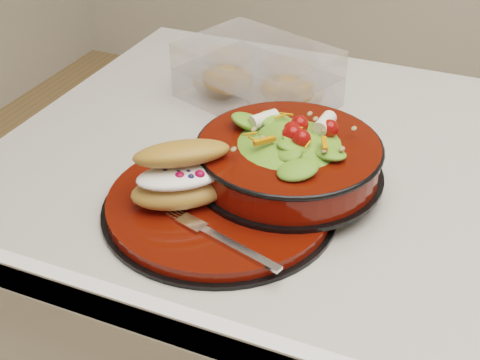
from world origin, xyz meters
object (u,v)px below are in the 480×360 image
at_px(salad_bowl, 289,151).
at_px(pastry_box, 257,76).
at_px(croissant, 183,175).
at_px(dinner_plate, 220,204).
at_px(fork, 224,240).

bearing_deg(salad_bowl, pastry_box, 120.87).
distance_m(salad_bowl, croissant, 0.15).
bearing_deg(pastry_box, croissant, -64.62).
distance_m(dinner_plate, croissant, 0.06).
relative_size(salad_bowl, fork, 1.70).
xyz_separation_m(salad_bowl, croissant, (-0.10, -0.10, -0.00)).
relative_size(dinner_plate, pastry_box, 1.09).
relative_size(croissant, fork, 0.97).
distance_m(dinner_plate, fork, 0.09).
bearing_deg(pastry_box, salad_bowl, -39.27).
height_order(salad_bowl, croissant, salad_bowl).
bearing_deg(dinner_plate, fork, -62.16).
relative_size(croissant, pastry_box, 0.52).
distance_m(croissant, pastry_box, 0.33).
xyz_separation_m(salad_bowl, fork, (-0.02, -0.16, -0.04)).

